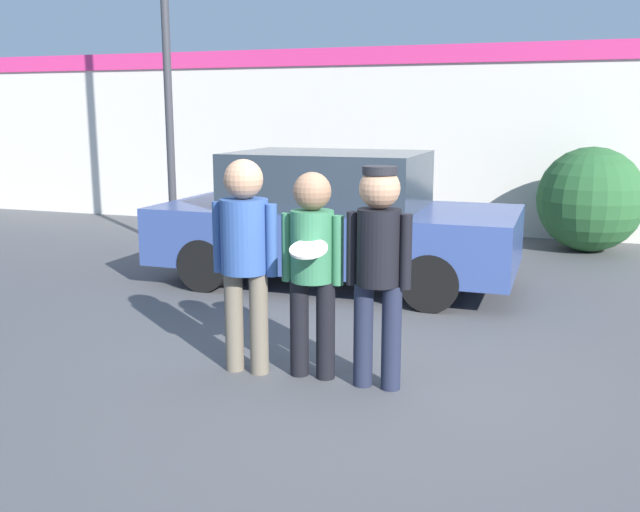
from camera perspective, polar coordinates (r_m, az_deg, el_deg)
ground_plane at (r=5.83m, az=3.19°, el=-9.43°), size 56.00×56.00×0.00m
storefront_building at (r=12.41m, az=12.39°, el=9.09°), size 24.00×0.22×3.16m
person_left at (r=5.64m, az=-6.04°, el=0.77°), size 0.55×0.38×1.72m
person_middle_with_frisbee at (r=5.51m, az=-0.63°, el=-0.20°), size 0.51×0.56×1.63m
person_right at (r=5.30m, az=4.70°, el=-0.13°), size 0.50×0.33×1.69m
parked_car_near at (r=8.65m, az=1.08°, el=2.91°), size 4.31×1.93×1.60m
shrub at (r=11.42m, az=20.81°, el=4.26°), size 1.57×1.57×1.57m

